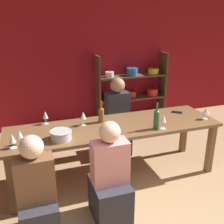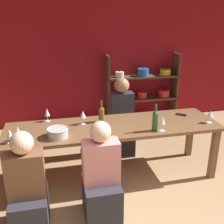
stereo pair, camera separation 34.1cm
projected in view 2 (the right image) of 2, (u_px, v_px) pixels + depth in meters
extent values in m
cube|color=maroon|center=(98.00, 56.00, 5.13)|extent=(8.80, 0.06, 2.70)
cube|color=#4C3828|center=(108.00, 91.00, 5.20)|extent=(0.04, 0.30, 1.39)
cube|color=#4C3828|center=(175.00, 87.00, 5.50)|extent=(0.04, 0.30, 1.39)
cube|color=#4C3828|center=(141.00, 120.00, 5.58)|extent=(1.44, 0.30, 0.04)
cylinder|color=gold|center=(119.00, 118.00, 5.46)|extent=(0.25, 0.25, 0.11)
sphere|color=black|center=(119.00, 115.00, 5.43)|extent=(0.02, 0.02, 0.02)
cylinder|color=#E0561E|center=(141.00, 116.00, 5.56)|extent=(0.21, 0.21, 0.12)
sphere|color=black|center=(141.00, 113.00, 5.53)|extent=(0.02, 0.02, 0.02)
cylinder|color=#E0561E|center=(162.00, 115.00, 5.66)|extent=(0.19, 0.19, 0.10)
sphere|color=black|center=(162.00, 112.00, 5.64)|extent=(0.02, 0.02, 0.02)
cube|color=#4C3828|center=(142.00, 99.00, 5.42)|extent=(1.44, 0.30, 0.04)
cylinder|color=black|center=(119.00, 97.00, 5.30)|extent=(0.24, 0.24, 0.12)
sphere|color=black|center=(119.00, 93.00, 5.27)|extent=(0.02, 0.02, 0.02)
cylinder|color=red|center=(142.00, 95.00, 5.39)|extent=(0.21, 0.21, 0.14)
sphere|color=black|center=(142.00, 91.00, 5.37)|extent=(0.02, 0.02, 0.02)
cylinder|color=red|center=(164.00, 93.00, 5.49)|extent=(0.25, 0.25, 0.15)
sphere|color=black|center=(164.00, 89.00, 5.46)|extent=(0.02, 0.02, 0.02)
cube|color=#4C3828|center=(143.00, 77.00, 5.27)|extent=(1.44, 0.30, 0.04)
cylinder|color=silver|center=(120.00, 74.00, 5.14)|extent=(0.17, 0.17, 0.10)
sphere|color=black|center=(120.00, 71.00, 5.12)|extent=(0.02, 0.02, 0.02)
cylinder|color=#235BAD|center=(143.00, 72.00, 5.23)|extent=(0.23, 0.23, 0.15)
sphere|color=black|center=(143.00, 68.00, 5.21)|extent=(0.02, 0.02, 0.02)
cylinder|color=gold|center=(165.00, 72.00, 5.34)|extent=(0.22, 0.22, 0.12)
sphere|color=black|center=(165.00, 69.00, 5.32)|extent=(0.02, 0.02, 0.02)
cube|color=brown|center=(114.00, 127.00, 3.38)|extent=(2.75, 0.80, 0.04)
cube|color=brown|center=(8.00, 179.00, 2.95)|extent=(0.08, 0.08, 0.72)
cube|color=brown|center=(214.00, 154.00, 3.49)|extent=(0.08, 0.08, 0.72)
cube|color=brown|center=(15.00, 152.00, 3.54)|extent=(0.08, 0.08, 0.72)
cube|color=brown|center=(190.00, 134.00, 4.08)|extent=(0.08, 0.08, 0.72)
cylinder|color=#B7BABC|center=(58.00, 133.00, 3.04)|extent=(0.24, 0.24, 0.10)
torus|color=#B7BABC|center=(57.00, 129.00, 3.02)|extent=(0.25, 0.25, 0.01)
cylinder|color=brown|center=(102.00, 115.00, 3.47)|extent=(0.08, 0.08, 0.18)
cone|color=brown|center=(101.00, 108.00, 3.43)|extent=(0.08, 0.08, 0.03)
cylinder|color=brown|center=(101.00, 104.00, 3.41)|extent=(0.03, 0.03, 0.08)
cylinder|color=#1E4C23|center=(155.00, 122.00, 3.19)|extent=(0.07, 0.07, 0.23)
cone|color=#1E4C23|center=(156.00, 112.00, 3.14)|extent=(0.07, 0.07, 0.03)
cylinder|color=#1E4C23|center=(156.00, 108.00, 3.12)|extent=(0.03, 0.03, 0.08)
cylinder|color=white|center=(48.00, 121.00, 3.51)|extent=(0.07, 0.07, 0.00)
cylinder|color=white|center=(48.00, 118.00, 3.50)|extent=(0.01, 0.01, 0.08)
cone|color=white|center=(47.00, 112.00, 3.47)|extent=(0.07, 0.07, 0.10)
cylinder|color=maroon|center=(47.00, 114.00, 3.48)|extent=(0.04, 0.04, 0.04)
cylinder|color=white|center=(11.00, 143.00, 2.90)|extent=(0.07, 0.07, 0.00)
cylinder|color=white|center=(11.00, 140.00, 2.89)|extent=(0.01, 0.01, 0.06)
cone|color=white|center=(10.00, 134.00, 2.87)|extent=(0.07, 0.07, 0.10)
cylinder|color=white|center=(83.00, 124.00, 3.42)|extent=(0.06, 0.06, 0.00)
cylinder|color=white|center=(83.00, 121.00, 3.40)|extent=(0.01, 0.01, 0.09)
cone|color=white|center=(83.00, 114.00, 3.37)|extent=(0.08, 0.08, 0.10)
cylinder|color=white|center=(162.00, 131.00, 3.22)|extent=(0.07, 0.07, 0.00)
cylinder|color=white|center=(162.00, 127.00, 3.20)|extent=(0.01, 0.01, 0.09)
cone|color=white|center=(163.00, 120.00, 3.17)|extent=(0.07, 0.07, 0.09)
cylinder|color=maroon|center=(163.00, 122.00, 3.18)|extent=(0.04, 0.04, 0.04)
cylinder|color=white|center=(19.00, 140.00, 2.98)|extent=(0.06, 0.06, 0.00)
cylinder|color=white|center=(18.00, 136.00, 2.97)|extent=(0.01, 0.01, 0.08)
cone|color=white|center=(17.00, 130.00, 2.94)|extent=(0.06, 0.06, 0.09)
cylinder|color=maroon|center=(18.00, 132.00, 2.95)|extent=(0.03, 0.03, 0.03)
cylinder|color=white|center=(209.00, 122.00, 3.47)|extent=(0.07, 0.07, 0.00)
cylinder|color=white|center=(210.00, 120.00, 3.45)|extent=(0.01, 0.01, 0.08)
cone|color=white|center=(210.00, 114.00, 3.43)|extent=(0.08, 0.08, 0.08)
cylinder|color=beige|center=(210.00, 115.00, 3.43)|extent=(0.05, 0.05, 0.03)
cube|color=black|center=(181.00, 115.00, 3.74)|extent=(0.16, 0.15, 0.01)
cube|color=#2D2D38|center=(30.00, 211.00, 2.68)|extent=(0.36, 0.45, 0.40)
cube|color=brown|center=(26.00, 175.00, 2.54)|extent=(0.36, 0.20, 0.47)
sphere|color=beige|center=(21.00, 143.00, 2.42)|extent=(0.22, 0.22, 0.22)
cube|color=#2D2D38|center=(121.00, 140.00, 4.22)|extent=(0.35, 0.44, 0.43)
cube|color=#2D2D38|center=(121.00, 111.00, 4.05)|extent=(0.35, 0.19, 0.58)
sphere|color=#9E7556|center=(122.00, 85.00, 3.91)|extent=(0.23, 0.23, 0.23)
cube|color=#2D2D38|center=(101.00, 199.00, 2.84)|extent=(0.38, 0.47, 0.44)
cube|color=pink|center=(101.00, 162.00, 2.68)|extent=(0.38, 0.21, 0.47)
sphere|color=beige|center=(100.00, 132.00, 2.57)|extent=(0.22, 0.22, 0.22)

